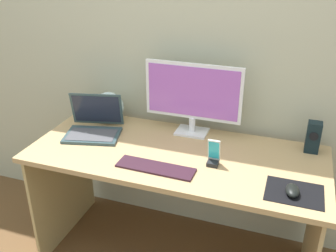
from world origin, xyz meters
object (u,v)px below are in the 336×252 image
at_px(speaker_right, 313,137).
at_px(fishbowl, 109,107).
at_px(monitor, 193,95).
at_px(keyboard_external, 156,168).
at_px(phone_in_dock, 213,156).
at_px(mouse, 292,190).
at_px(laptop, 94,126).

bearing_deg(speaker_right, fishbowl, 179.82).
bearing_deg(monitor, keyboard_external, -97.64).
bearing_deg(phone_in_dock, fishbowl, 157.32).
height_order(fishbowl, mouse, fishbowl).
xyz_separation_m(keyboard_external, mouse, (0.64, -0.00, 0.02)).
relative_size(monitor, keyboard_external, 1.42).
bearing_deg(fishbowl, phone_in_dock, -22.68).
bearing_deg(mouse, phone_in_dock, 155.63).
distance_m(monitor, speaker_right, 0.67).
relative_size(laptop, phone_in_dock, 2.58).
height_order(speaker_right, mouse, speaker_right).
bearing_deg(speaker_right, mouse, -99.68).
bearing_deg(monitor, laptop, -159.93).
xyz_separation_m(mouse, phone_in_dock, (-0.38, 0.13, 0.03)).
bearing_deg(laptop, mouse, -12.42).
xyz_separation_m(speaker_right, fishbowl, (-1.19, 0.00, 0.00)).
bearing_deg(monitor, mouse, -37.01).
bearing_deg(mouse, monitor, 137.73).
bearing_deg(fishbowl, mouse, -21.47).
bearing_deg(fishbowl, keyboard_external, -42.67).
bearing_deg(keyboard_external, mouse, 1.05).
distance_m(fishbowl, mouse, 1.20).
xyz_separation_m(monitor, keyboard_external, (-0.06, -0.44, -0.23)).
height_order(laptop, fishbowl, laptop).
bearing_deg(mouse, laptop, 162.33).
distance_m(keyboard_external, mouse, 0.64).
height_order(monitor, laptop, monitor).
height_order(fishbowl, keyboard_external, fishbowl).
xyz_separation_m(speaker_right, phone_in_dock, (-0.46, -0.30, -0.04)).
height_order(monitor, mouse, monitor).
distance_m(laptop, keyboard_external, 0.53).
bearing_deg(keyboard_external, laptop, 153.96).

